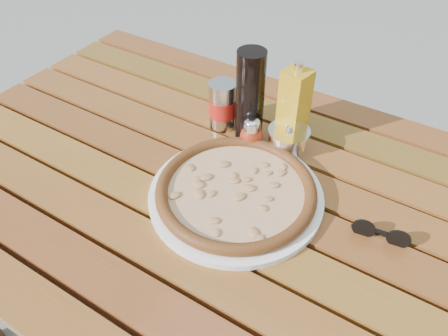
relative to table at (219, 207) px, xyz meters
The scene contains 10 objects.
table is the anchor object (origin of this frame).
plate 0.10m from the table, 18.07° to the right, with size 0.36×0.36×0.01m, color white.
pizza 0.11m from the table, 18.07° to the right, with size 0.42×0.42×0.03m.
pepper_shaker 0.18m from the table, 91.00° to the left, with size 0.06×0.06×0.08m.
oregano_shaker 0.22m from the table, 102.65° to the left, with size 0.07×0.07×0.08m.
dark_bottle 0.26m from the table, 99.91° to the left, with size 0.07×0.07×0.22m, color black.
soda_can 0.25m from the table, 120.01° to the left, with size 0.07×0.07×0.12m.
olive_oil_cruet 0.28m from the table, 72.70° to the left, with size 0.06×0.06×0.21m.
parmesan_tin 0.22m from the table, 67.21° to the left, with size 0.10×0.10×0.07m.
sunglasses 0.35m from the table, ahead, with size 0.11×0.04×0.04m.
Camera 1 is at (0.36, -0.56, 1.41)m, focal length 35.00 mm.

